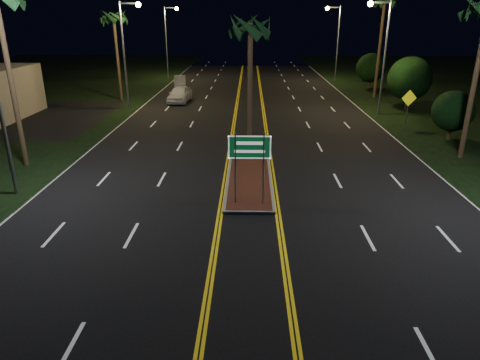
{
  "coord_description": "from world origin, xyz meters",
  "views": [
    {
      "loc": [
        -0.02,
        -14.41,
        7.83
      ],
      "look_at": [
        -0.36,
        1.03,
        1.9
      ],
      "focal_mm": 32.0,
      "sensor_mm": 36.0,
      "label": 1
    }
  ],
  "objects_px": {
    "median_island": "(249,172)",
    "streetlight_left_near": "(1,71)",
    "streetlight_left_mid": "(127,43)",
    "streetlight_right_mid": "(381,45)",
    "palm_left_far": "(113,17)",
    "warning_sign": "(408,103)",
    "shrub_mid": "(410,79)",
    "palm_median": "(250,27)",
    "palm_right_far": "(385,2)",
    "shrub_near": "(453,111)",
    "streetlight_right_far": "(335,35)",
    "streetlight_left_far": "(169,34)",
    "car_near": "(180,93)",
    "car_far": "(180,80)",
    "shrub_far": "(371,68)",
    "highway_sign": "(250,154)"
  },
  "relations": [
    {
      "from": "streetlight_right_far",
      "to": "palm_median",
      "type": "relative_size",
      "value": 1.08
    },
    {
      "from": "shrub_far",
      "to": "palm_left_far",
      "type": "bearing_deg",
      "value": -163.26
    },
    {
      "from": "highway_sign",
      "to": "palm_left_far",
      "type": "relative_size",
      "value": 0.36
    },
    {
      "from": "streetlight_left_far",
      "to": "shrub_mid",
      "type": "distance_m",
      "value": 31.85
    },
    {
      "from": "streetlight_left_near",
      "to": "shrub_near",
      "type": "xyz_separation_m",
      "value": [
        24.11,
        10.0,
        -3.71
      ]
    },
    {
      "from": "shrub_mid",
      "to": "car_near",
      "type": "bearing_deg",
      "value": 171.51
    },
    {
      "from": "shrub_near",
      "to": "median_island",
      "type": "bearing_deg",
      "value": -152.59
    },
    {
      "from": "streetlight_right_far",
      "to": "shrub_far",
      "type": "bearing_deg",
      "value": -62.02
    },
    {
      "from": "median_island",
      "to": "shrub_far",
      "type": "bearing_deg",
      "value": 64.55
    },
    {
      "from": "highway_sign",
      "to": "palm_left_far",
      "type": "distance_m",
      "value": 28.77
    },
    {
      "from": "warning_sign",
      "to": "palm_left_far",
      "type": "bearing_deg",
      "value": 144.31
    },
    {
      "from": "streetlight_right_mid",
      "to": "car_far",
      "type": "distance_m",
      "value": 24.78
    },
    {
      "from": "streetlight_right_far",
      "to": "palm_left_far",
      "type": "height_order",
      "value": "streetlight_right_far"
    },
    {
      "from": "highway_sign",
      "to": "warning_sign",
      "type": "height_order",
      "value": "highway_sign"
    },
    {
      "from": "palm_left_far",
      "to": "car_far",
      "type": "bearing_deg",
      "value": 64.1
    },
    {
      "from": "highway_sign",
      "to": "car_near",
      "type": "relative_size",
      "value": 0.6
    },
    {
      "from": "palm_left_far",
      "to": "palm_right_far",
      "type": "relative_size",
      "value": 0.85
    },
    {
      "from": "highway_sign",
      "to": "streetlight_right_far",
      "type": "bearing_deg",
      "value": 74.85
    },
    {
      "from": "shrub_mid",
      "to": "palm_median",
      "type": "bearing_deg",
      "value": -136.04
    },
    {
      "from": "streetlight_left_far",
      "to": "palm_right_far",
      "type": "distance_m",
      "value": 27.5
    },
    {
      "from": "palm_left_far",
      "to": "streetlight_right_mid",
      "type": "bearing_deg",
      "value": -14.37
    },
    {
      "from": "streetlight_left_far",
      "to": "palm_right_far",
      "type": "height_order",
      "value": "palm_right_far"
    },
    {
      "from": "palm_left_far",
      "to": "highway_sign",
      "type": "bearing_deg",
      "value": -63.08
    },
    {
      "from": "shrub_near",
      "to": "streetlight_right_far",
      "type": "bearing_deg",
      "value": 95.89
    },
    {
      "from": "streetlight_left_mid",
      "to": "palm_median",
      "type": "relative_size",
      "value": 1.08
    },
    {
      "from": "median_island",
      "to": "warning_sign",
      "type": "height_order",
      "value": "warning_sign"
    },
    {
      "from": "palm_left_far",
      "to": "warning_sign",
      "type": "height_order",
      "value": "palm_left_far"
    },
    {
      "from": "streetlight_left_near",
      "to": "car_near",
      "type": "relative_size",
      "value": 1.69
    },
    {
      "from": "highway_sign",
      "to": "streetlight_left_far",
      "type": "relative_size",
      "value": 0.36
    },
    {
      "from": "median_island",
      "to": "car_near",
      "type": "relative_size",
      "value": 1.92
    },
    {
      "from": "palm_median",
      "to": "palm_right_far",
      "type": "xyz_separation_m",
      "value": [
        12.8,
        19.5,
        1.87
      ]
    },
    {
      "from": "highway_sign",
      "to": "shrub_far",
      "type": "xyz_separation_m",
      "value": [
        13.8,
        33.2,
        -0.07
      ]
    },
    {
      "from": "streetlight_left_mid",
      "to": "palm_median",
      "type": "bearing_deg",
      "value": -51.83
    },
    {
      "from": "streetlight_left_near",
      "to": "warning_sign",
      "type": "relative_size",
      "value": 3.21
    },
    {
      "from": "median_island",
      "to": "shrub_mid",
      "type": "height_order",
      "value": "shrub_mid"
    },
    {
      "from": "median_island",
      "to": "palm_median",
      "type": "bearing_deg",
      "value": 90.0
    },
    {
      "from": "palm_right_far",
      "to": "streetlight_right_far",
      "type": "bearing_deg",
      "value": 100.33
    },
    {
      "from": "highway_sign",
      "to": "shrub_far",
      "type": "height_order",
      "value": "shrub_far"
    },
    {
      "from": "shrub_near",
      "to": "shrub_mid",
      "type": "height_order",
      "value": "shrub_mid"
    },
    {
      "from": "shrub_far",
      "to": "car_far",
      "type": "relative_size",
      "value": 0.9
    },
    {
      "from": "streetlight_left_mid",
      "to": "streetlight_right_mid",
      "type": "height_order",
      "value": "same"
    },
    {
      "from": "streetlight_right_far",
      "to": "car_far",
      "type": "distance_m",
      "value": 20.17
    },
    {
      "from": "streetlight_right_far",
      "to": "warning_sign",
      "type": "xyz_separation_m",
      "value": [
        1.09,
        -24.72,
        -3.8
      ]
    },
    {
      "from": "palm_right_far",
      "to": "car_far",
      "type": "relative_size",
      "value": 2.35
    },
    {
      "from": "warning_sign",
      "to": "shrub_far",
      "type": "bearing_deg",
      "value": 71.55
    },
    {
      "from": "streetlight_left_near",
      "to": "streetlight_right_mid",
      "type": "relative_size",
      "value": 1.0
    },
    {
      "from": "shrub_near",
      "to": "shrub_far",
      "type": "distance_m",
      "value": 22.01
    },
    {
      "from": "median_island",
      "to": "streetlight_left_near",
      "type": "bearing_deg",
      "value": -164.22
    },
    {
      "from": "warning_sign",
      "to": "streetlight_right_mid",
      "type": "bearing_deg",
      "value": 90.97
    },
    {
      "from": "median_island",
      "to": "shrub_near",
      "type": "xyz_separation_m",
      "value": [
        13.5,
        7.0,
        1.86
      ]
    }
  ]
}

